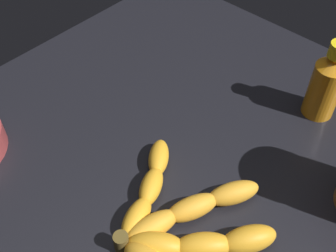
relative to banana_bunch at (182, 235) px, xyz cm
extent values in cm
cube|color=black|center=(9.78, 10.59, -4.16)|extent=(82.61, 77.47, 4.91)
ellipsoid|color=gold|center=(-3.35, 1.39, 0.08)|extent=(7.36, 8.15, 3.57)
ellipsoid|color=gold|center=(0.64, -3.07, 0.08)|extent=(7.92, 7.74, 3.57)
ellipsoid|color=gold|center=(5.35, -6.77, 0.08)|extent=(8.24, 7.10, 3.57)
ellipsoid|color=gold|center=(-1.67, 3.71, -0.11)|extent=(8.26, 5.22, 3.20)
ellipsoid|color=gold|center=(4.10, 1.66, -0.11)|extent=(8.31, 5.92, 3.20)
ellipsoid|color=gold|center=(9.60, -1.04, -0.11)|extent=(8.25, 6.55, 3.20)
ellipsoid|color=gold|center=(-2.10, 6.27, -0.20)|extent=(7.24, 4.91, 3.02)
ellipsoid|color=gold|center=(2.79, 8.30, -0.20)|extent=(7.28, 5.72, 3.02)
ellipsoid|color=gold|center=(7.28, 11.09, -0.20)|extent=(7.13, 6.37, 3.02)
cylinder|color=brown|center=(-6.05, 5.00, 0.09)|extent=(2.00, 2.00, 3.00)
cylinder|color=orange|center=(33.76, -1.05, 3.17)|extent=(5.24, 5.24, 9.76)
cone|color=orange|center=(33.76, -1.05, 9.09)|extent=(5.24, 5.24, 2.06)
camera|label=1|loc=(-20.47, -16.43, 49.88)|focal=44.90mm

